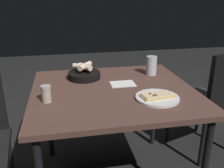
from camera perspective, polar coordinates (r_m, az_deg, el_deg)
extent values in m
cube|color=#52362D|center=(1.56, 0.29, -1.65)|extent=(1.01, 0.92, 0.03)
cylinder|color=black|center=(2.18, 9.67, -5.65)|extent=(0.04, 0.04, 0.69)
cylinder|color=black|center=(2.06, -14.35, -7.69)|extent=(0.04, 0.04, 0.69)
cylinder|color=white|center=(1.44, 10.38, -3.14)|extent=(0.25, 0.25, 0.01)
cube|color=tan|center=(1.43, 10.41, -2.70)|extent=(0.20, 0.11, 0.01)
cube|color=beige|center=(1.43, 10.43, -2.41)|extent=(0.18, 0.10, 0.01)
sphere|color=brown|center=(1.41, 10.10, -2.59)|extent=(0.02, 0.02, 0.02)
sphere|color=brown|center=(1.42, 8.77, -2.26)|extent=(0.02, 0.02, 0.02)
sphere|color=brown|center=(1.40, 9.64, -2.64)|extent=(0.02, 0.02, 0.02)
cylinder|color=black|center=(1.75, -6.43, 2.02)|extent=(0.23, 0.23, 0.05)
cylinder|color=beige|center=(1.75, -6.27, 4.15)|extent=(0.11, 0.14, 0.04)
cylinder|color=beige|center=(1.76, -7.17, 4.10)|extent=(0.12, 0.08, 0.03)
cylinder|color=beige|center=(1.73, -6.24, 3.98)|extent=(0.10, 0.11, 0.04)
cylinder|color=#AE1A14|center=(1.76, -8.12, 2.02)|extent=(0.06, 0.06, 0.03)
cylinder|color=silver|center=(1.83, 9.06, 4.21)|extent=(0.08, 0.08, 0.14)
cylinder|color=#BA7F1E|center=(1.84, 9.02, 3.42)|extent=(0.07, 0.07, 0.08)
cylinder|color=#BFB299|center=(1.41, -14.88, -2.50)|extent=(0.05, 0.05, 0.08)
cylinder|color=maroon|center=(1.42, -14.81, -3.16)|extent=(0.04, 0.04, 0.04)
cylinder|color=#B7B7BC|center=(1.39, -15.05, -0.70)|extent=(0.06, 0.06, 0.01)
cube|color=white|center=(1.64, 2.47, 0.03)|extent=(0.16, 0.12, 0.00)
cylinder|color=black|center=(1.92, -22.18, -15.94)|extent=(0.03, 0.03, 0.42)
cube|color=#2C2C2C|center=(2.20, 20.32, -3.93)|extent=(0.56, 0.56, 0.04)
cylinder|color=black|center=(2.54, 19.30, -6.17)|extent=(0.03, 0.03, 0.42)
cylinder|color=black|center=(2.29, 12.86, -8.51)|extent=(0.03, 0.03, 0.42)
cylinder|color=black|center=(2.07, 20.02, -12.70)|extent=(0.03, 0.03, 0.42)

